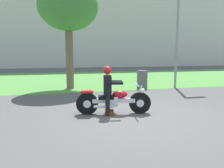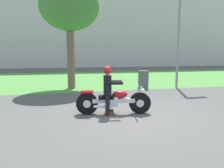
{
  "view_description": "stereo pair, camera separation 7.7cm",
  "coord_description": "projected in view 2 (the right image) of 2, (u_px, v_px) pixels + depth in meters",
  "views": [
    {
      "loc": [
        -1.91,
        -5.41,
        1.68
      ],
      "look_at": [
        -0.42,
        0.38,
        0.85
      ],
      "focal_mm": 32.85,
      "sensor_mm": 36.0,
      "label": 1
    },
    {
      "loc": [
        -1.83,
        -5.43,
        1.68
      ],
      "look_at": [
        -0.42,
        0.38,
        0.85
      ],
      "focal_mm": 32.85,
      "sensor_mm": 36.0,
      "label": 2
    }
  ],
  "objects": [
    {
      "name": "ground",
      "position": [
        129.0,
        115.0,
        5.88
      ],
      "size": [
        120.0,
        120.0,
        0.0
      ],
      "primitive_type": "plane",
      "color": "#565451"
    },
    {
      "name": "motorcycle_lead",
      "position": [
        114.0,
        101.0,
        5.91
      ],
      "size": [
        2.14,
        0.73,
        0.87
      ],
      "rotation": [
        0.0,
        0.0,
        -0.19
      ],
      "color": "black",
      "rests_on": "ground"
    },
    {
      "name": "streetlight_pole",
      "position": [
        181.0,
        24.0,
        10.43
      ],
      "size": [
        0.96,
        0.2,
        5.17
      ],
      "color": "gray",
      "rests_on": "ground"
    },
    {
      "name": "grass_verge",
      "position": [
        87.0,
        78.0,
        15.44
      ],
      "size": [
        60.0,
        12.0,
        0.01
      ],
      "primitive_type": "cube",
      "color": "#549342",
      "rests_on": "ground"
    },
    {
      "name": "rider_lead",
      "position": [
        108.0,
        86.0,
        5.84
      ],
      "size": [
        0.61,
        0.53,
        1.39
      ],
      "rotation": [
        0.0,
        0.0,
        -0.19
      ],
      "color": "black",
      "rests_on": "ground"
    },
    {
      "name": "stadium_facade",
      "position": [
        78.0,
        11.0,
        31.92
      ],
      "size": [
        62.26,
        8.0,
        17.13
      ],
      "primitive_type": "cube",
      "color": "silver",
      "rests_on": "ground"
    },
    {
      "name": "tree_roadside",
      "position": [
        69.0,
        8.0,
        10.08
      ],
      "size": [
        2.94,
        2.94,
        5.26
      ],
      "color": "brown",
      "rests_on": "ground"
    },
    {
      "name": "trash_can",
      "position": [
        143.0,
        80.0,
        10.5
      ],
      "size": [
        0.54,
        0.54,
        0.93
      ],
      "primitive_type": "cylinder",
      "color": "#595E5B",
      "rests_on": "ground"
    }
  ]
}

